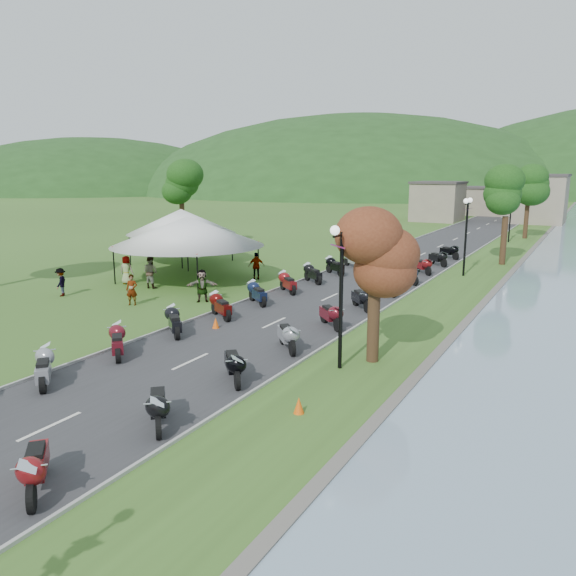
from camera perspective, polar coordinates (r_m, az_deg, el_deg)
The scene contains 11 objects.
road at distance 41.68m, azimuth 11.21°, elevation 2.28°, with size 7.00×120.00×0.02m, color #363639.
hills_backdrop at distance 199.69m, azimuth 25.72°, elevation 8.80°, with size 360.00×120.00×76.00m, color #285621, non-canonical shape.
far_building at distance 85.53m, azimuth 19.43°, elevation 8.35°, with size 18.00×16.00×5.00m, color gray.
moto_row_left at distance 27.68m, azimuth -4.95°, elevation -1.22°, with size 2.60×50.29×1.10m, color #331411, non-canonical shape.
moto_row_right at distance 26.47m, azimuth 5.86°, elevation -1.85°, with size 2.60×43.25×1.10m, color #331411, non-canonical shape.
vendor_tent_main at distance 35.59m, azimuth -10.11°, elevation 3.95°, with size 6.33×6.33×4.00m, color white, non-canonical shape.
vendor_tent_side at distance 42.51m, azimuth -10.74°, elevation 5.20°, with size 5.33×5.33×4.00m, color white, non-canonical shape.
tree_lakeside at distance 19.97m, azimuth 8.82°, elevation 1.09°, with size 2.24×2.24×6.23m, color #225718, non-canonical shape.
pedestrian_a at distance 29.95m, azimuth -15.50°, elevation -1.68°, with size 0.58×0.43×1.60m, color slate.
pedestrian_b at distance 34.05m, azimuth -13.72°, elevation 0.02°, with size 0.92×0.50×1.89m, color slate.
pedestrian_c at distance 33.37m, azimuth -21.98°, elevation -0.75°, with size 1.01×0.42×1.56m, color slate.
Camera 1 is at (12.45, 0.81, 6.82)m, focal length 35.00 mm.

